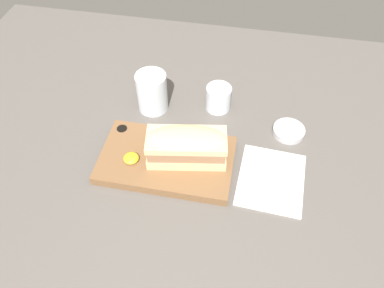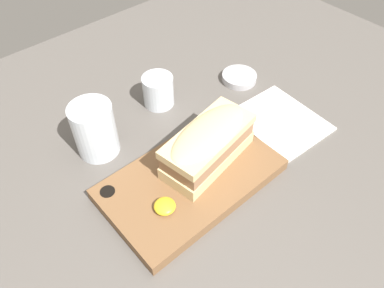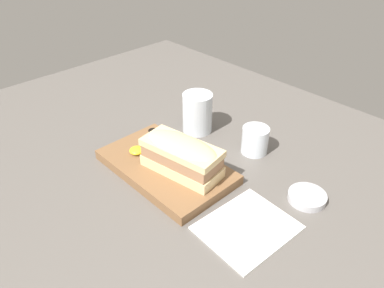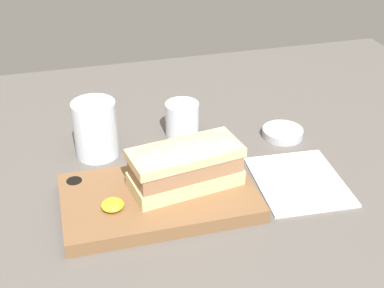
{
  "view_description": "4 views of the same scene",
  "coord_description": "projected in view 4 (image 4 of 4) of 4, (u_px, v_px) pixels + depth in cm",
  "views": [
    {
      "loc": [
        13.67,
        -50.13,
        72.61
      ],
      "look_at": [
        3.4,
        4.13,
        7.41
      ],
      "focal_mm": 35.0,
      "sensor_mm": 36.0,
      "label": 1
    },
    {
      "loc": [
        -28.62,
        -28.64,
        56.2
      ],
      "look_at": [
        -0.02,
        3.91,
        9.03
      ],
      "focal_mm": 35.0,
      "sensor_mm": 36.0,
      "label": 2
    },
    {
      "loc": [
        51.68,
        -41.32,
        56.03
      ],
      "look_at": [
        1.92,
        6.13,
        9.51
      ],
      "focal_mm": 35.0,
      "sensor_mm": 36.0,
      "label": 3
    },
    {
      "loc": [
        -15.01,
        -66.72,
        55.28
      ],
      "look_at": [
        4.37,
        5.56,
        10.08
      ],
      "focal_mm": 50.0,
      "sensor_mm": 36.0,
      "label": 4
    }
  ],
  "objects": [
    {
      "name": "serving_board",
      "position": [
        159.0,
        198.0,
        0.86
      ],
      "size": [
        31.01,
        18.46,
        2.42
      ],
      "color": "brown",
      "rests_on": "dining_table"
    },
    {
      "name": "sandwich",
      "position": [
        185.0,
        163.0,
        0.85
      ],
      "size": [
        18.89,
        10.69,
        7.94
      ],
      "rotation": [
        0.0,
        0.0,
        0.17
      ],
      "color": "#DBBC84",
      "rests_on": "serving_board"
    },
    {
      "name": "mustard_dollop",
      "position": [
        113.0,
        205.0,
        0.82
      ],
      "size": [
        3.56,
        3.56,
        1.42
      ],
      "color": "gold",
      "rests_on": "serving_board"
    },
    {
      "name": "dining_table",
      "position": [
        175.0,
        213.0,
        0.87
      ],
      "size": [
        145.8,
        124.08,
        2.0
      ],
      "color": "#56514C",
      "rests_on": "ground"
    },
    {
      "name": "napkin",
      "position": [
        299.0,
        181.0,
        0.92
      ],
      "size": [
        15.65,
        18.28,
        0.4
      ],
      "rotation": [
        0.0,
        0.0,
        -0.06
      ],
      "color": "white",
      "rests_on": "dining_table"
    },
    {
      "name": "condiment_dish",
      "position": [
        283.0,
        133.0,
        1.05
      ],
      "size": [
        7.99,
        7.99,
        1.6
      ],
      "color": "#B2B2B7",
      "rests_on": "dining_table"
    },
    {
      "name": "water_glass",
      "position": [
        96.0,
        132.0,
        0.98
      ],
      "size": [
        7.92,
        7.92,
        10.71
      ],
      "color": "silver",
      "rests_on": "dining_table"
    },
    {
      "name": "wine_glass",
      "position": [
        182.0,
        121.0,
        1.05
      ],
      "size": [
        6.58,
        6.58,
        6.74
      ],
      "color": "silver",
      "rests_on": "dining_table"
    }
  ]
}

